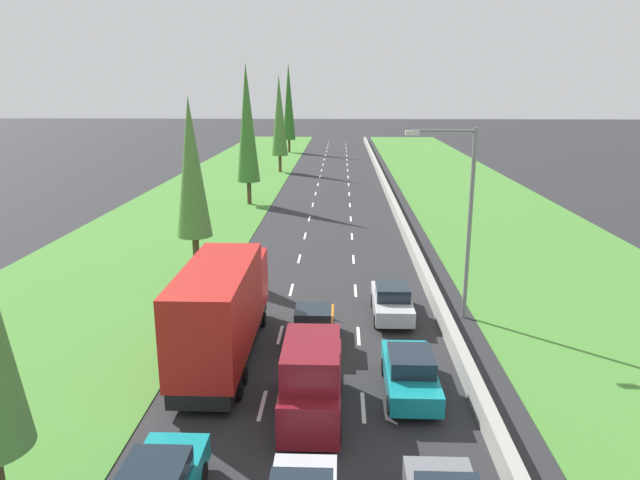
{
  "coord_description": "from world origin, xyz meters",
  "views": [
    {
      "loc": [
        0.92,
        -3.06,
        10.68
      ],
      "look_at": [
        -0.46,
        34.56,
        0.86
      ],
      "focal_mm": 32.77,
      "sensor_mm": 36.0,
      "label": 1
    }
  ],
  "objects_px": {
    "teal_sedan_right_lane": "(410,373)",
    "poplar_tree_fourth": "(279,116)",
    "poplar_tree_second": "(192,169)",
    "poplar_tree_fifth": "(289,102)",
    "orange_hatchback_centre_lane": "(314,326)",
    "poplar_tree_third": "(247,123)",
    "silver_sedan_right_lane": "(392,301)",
    "red_box_truck_left_lane": "(223,309)",
    "street_light_mast": "(463,211)",
    "maroon_van_centre_lane": "(312,380)"
  },
  "relations": [
    {
      "from": "poplar_tree_fifth",
      "to": "maroon_van_centre_lane",
      "type": "bearing_deg",
      "value": -84.45
    },
    {
      "from": "poplar_tree_second",
      "to": "teal_sedan_right_lane",
      "type": "bearing_deg",
      "value": -51.67
    },
    {
      "from": "maroon_van_centre_lane",
      "to": "poplar_tree_fifth",
      "type": "height_order",
      "value": "poplar_tree_fifth"
    },
    {
      "from": "orange_hatchback_centre_lane",
      "to": "poplar_tree_third",
      "type": "xyz_separation_m",
      "value": [
        -7.56,
        30.99,
        6.7
      ]
    },
    {
      "from": "poplar_tree_second",
      "to": "poplar_tree_third",
      "type": "xyz_separation_m",
      "value": [
        -0.06,
        20.93,
        1.34
      ]
    },
    {
      "from": "maroon_van_centre_lane",
      "to": "silver_sedan_right_lane",
      "type": "distance_m",
      "value": 9.67
    },
    {
      "from": "street_light_mast",
      "to": "poplar_tree_fourth",
      "type": "bearing_deg",
      "value": 105.34
    },
    {
      "from": "poplar_tree_fourth",
      "to": "street_light_mast",
      "type": "bearing_deg",
      "value": -74.66
    },
    {
      "from": "poplar_tree_fifth",
      "to": "poplar_tree_third",
      "type": "bearing_deg",
      "value": -89.67
    },
    {
      "from": "poplar_tree_second",
      "to": "street_light_mast",
      "type": "distance_m",
      "value": 15.77
    },
    {
      "from": "orange_hatchback_centre_lane",
      "to": "poplar_tree_second",
      "type": "height_order",
      "value": "poplar_tree_second"
    },
    {
      "from": "orange_hatchback_centre_lane",
      "to": "poplar_tree_fourth",
      "type": "distance_m",
      "value": 53.81
    },
    {
      "from": "poplar_tree_second",
      "to": "street_light_mast",
      "type": "bearing_deg",
      "value": -25.43
    },
    {
      "from": "teal_sedan_right_lane",
      "to": "poplar_tree_fourth",
      "type": "relative_size",
      "value": 0.36
    },
    {
      "from": "poplar_tree_second",
      "to": "poplar_tree_fifth",
      "type": "xyz_separation_m",
      "value": [
        -0.33,
        66.99,
        2.24
      ]
    },
    {
      "from": "red_box_truck_left_lane",
      "to": "poplar_tree_fifth",
      "type": "height_order",
      "value": "poplar_tree_fifth"
    },
    {
      "from": "poplar_tree_second",
      "to": "poplar_tree_fifth",
      "type": "distance_m",
      "value": 67.03
    },
    {
      "from": "teal_sedan_right_lane",
      "to": "maroon_van_centre_lane",
      "type": "distance_m",
      "value": 3.9
    },
    {
      "from": "orange_hatchback_centre_lane",
      "to": "silver_sedan_right_lane",
      "type": "bearing_deg",
      "value": 42.1
    },
    {
      "from": "poplar_tree_fourth",
      "to": "poplar_tree_third",
      "type": "bearing_deg",
      "value": -91.69
    },
    {
      "from": "silver_sedan_right_lane",
      "to": "poplar_tree_fourth",
      "type": "xyz_separation_m",
      "value": [
        -10.51,
        49.73,
        6.42
      ]
    },
    {
      "from": "silver_sedan_right_lane",
      "to": "poplar_tree_fourth",
      "type": "height_order",
      "value": "poplar_tree_fourth"
    },
    {
      "from": "maroon_van_centre_lane",
      "to": "red_box_truck_left_lane",
      "type": "height_order",
      "value": "red_box_truck_left_lane"
    },
    {
      "from": "maroon_van_centre_lane",
      "to": "orange_hatchback_centre_lane",
      "type": "distance_m",
      "value": 5.82
    },
    {
      "from": "poplar_tree_fourth",
      "to": "teal_sedan_right_lane",
      "type": "bearing_deg",
      "value": -79.51
    },
    {
      "from": "teal_sedan_right_lane",
      "to": "red_box_truck_left_lane",
      "type": "relative_size",
      "value": 0.48
    },
    {
      "from": "silver_sedan_right_lane",
      "to": "poplar_tree_third",
      "type": "relative_size",
      "value": 0.35
    },
    {
      "from": "poplar_tree_third",
      "to": "orange_hatchback_centre_lane",
      "type": "bearing_deg",
      "value": -76.29
    },
    {
      "from": "poplar_tree_fourth",
      "to": "street_light_mast",
      "type": "xyz_separation_m",
      "value": [
        13.63,
        -49.68,
        -2.0
      ]
    },
    {
      "from": "maroon_van_centre_lane",
      "to": "red_box_truck_left_lane",
      "type": "relative_size",
      "value": 0.52
    },
    {
      "from": "poplar_tree_third",
      "to": "poplar_tree_second",
      "type": "bearing_deg",
      "value": -89.84
    },
    {
      "from": "teal_sedan_right_lane",
      "to": "poplar_tree_fifth",
      "type": "height_order",
      "value": "poplar_tree_fifth"
    },
    {
      "from": "teal_sedan_right_lane",
      "to": "maroon_van_centre_lane",
      "type": "relative_size",
      "value": 0.92
    },
    {
      "from": "teal_sedan_right_lane",
      "to": "poplar_tree_fourth",
      "type": "bearing_deg",
      "value": 100.49
    },
    {
      "from": "silver_sedan_right_lane",
      "to": "street_light_mast",
      "type": "distance_m",
      "value": 5.41
    },
    {
      "from": "orange_hatchback_centre_lane",
      "to": "poplar_tree_fourth",
      "type": "height_order",
      "value": "poplar_tree_fourth"
    },
    {
      "from": "poplar_tree_fourth",
      "to": "maroon_van_centre_lane",
      "type": "bearing_deg",
      "value": -83.08
    },
    {
      "from": "maroon_van_centre_lane",
      "to": "street_light_mast",
      "type": "height_order",
      "value": "street_light_mast"
    },
    {
      "from": "teal_sedan_right_lane",
      "to": "street_light_mast",
      "type": "relative_size",
      "value": 0.5
    },
    {
      "from": "poplar_tree_second",
      "to": "poplar_tree_fifth",
      "type": "bearing_deg",
      "value": 90.28
    },
    {
      "from": "orange_hatchback_centre_lane",
      "to": "poplar_tree_second",
      "type": "relative_size",
      "value": 0.38
    },
    {
      "from": "silver_sedan_right_lane",
      "to": "orange_hatchback_centre_lane",
      "type": "xyz_separation_m",
      "value": [
        -3.6,
        -3.25,
        0.02
      ]
    },
    {
      "from": "maroon_van_centre_lane",
      "to": "teal_sedan_right_lane",
      "type": "bearing_deg",
      "value": 27.01
    },
    {
      "from": "poplar_tree_second",
      "to": "poplar_tree_fourth",
      "type": "relative_size",
      "value": 0.83
    },
    {
      "from": "teal_sedan_right_lane",
      "to": "red_box_truck_left_lane",
      "type": "distance_m",
      "value": 7.73
    },
    {
      "from": "poplar_tree_third",
      "to": "poplar_tree_fourth",
      "type": "xyz_separation_m",
      "value": [
        0.65,
        21.99,
        -0.31
      ]
    },
    {
      "from": "orange_hatchback_centre_lane",
      "to": "poplar_tree_second",
      "type": "bearing_deg",
      "value": 126.71
    },
    {
      "from": "teal_sedan_right_lane",
      "to": "poplar_tree_fourth",
      "type": "xyz_separation_m",
      "value": [
        -10.56,
        57.03,
        6.42
      ]
    },
    {
      "from": "orange_hatchback_centre_lane",
      "to": "poplar_tree_third",
      "type": "distance_m",
      "value": 32.59
    },
    {
      "from": "poplar_tree_fourth",
      "to": "silver_sedan_right_lane",
      "type": "bearing_deg",
      "value": -78.07
    }
  ]
}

